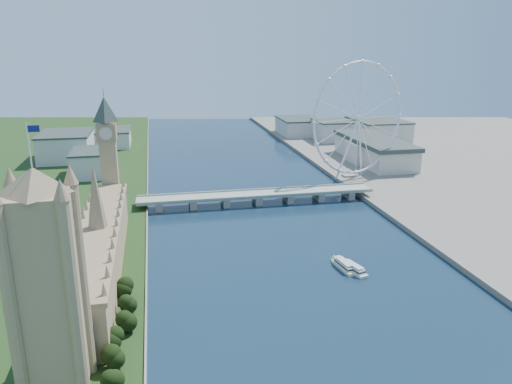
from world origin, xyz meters
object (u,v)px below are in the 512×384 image
object	(u,v)px
victoria_tower	(46,278)
london_eye	(359,119)
tour_boat_far	(344,269)
tour_boat_near	(353,272)

from	to	relation	value
victoria_tower	london_eye	world-z (taller)	london_eye
tour_boat_far	victoria_tower	bearing A→B (deg)	-157.43
london_eye	tour_boat_near	xyz separation A→B (m)	(-88.71, -211.57, -67.52)
tour_boat_near	tour_boat_far	xyz separation A→B (m)	(-4.23, 5.45, 0.00)
victoria_tower	tour_boat_near	distance (m)	196.08
london_eye	tour_boat_near	world-z (taller)	london_eye
london_eye	victoria_tower	bearing A→B (deg)	-130.35
victoria_tower	london_eye	xyz separation A→B (m)	(254.98, 300.08, 13.03)
london_eye	tour_boat_far	world-z (taller)	london_eye
london_eye	tour_boat_near	bearing A→B (deg)	-112.75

